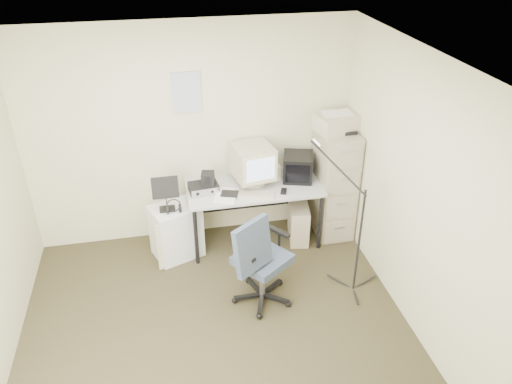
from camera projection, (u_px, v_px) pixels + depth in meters
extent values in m
cube|color=#352F1F|center=(219.00, 338.00, 4.60)|extent=(3.60, 3.60, 0.01)
cube|color=white|center=(204.00, 70.00, 3.34)|extent=(3.60, 3.60, 0.01)
cube|color=beige|center=(192.00, 136.00, 5.49)|extent=(3.60, 0.02, 2.50)
cube|color=beige|center=(421.00, 201.00, 4.28)|extent=(0.02, 3.60, 2.50)
cube|color=white|center=(187.00, 92.00, 5.23)|extent=(0.30, 0.02, 0.44)
cube|color=#BFB288|center=(333.00, 183.00, 5.80)|extent=(0.40, 0.60, 1.30)
cube|color=beige|center=(338.00, 123.00, 5.44)|extent=(0.53, 0.42, 0.18)
cube|color=silver|center=(254.00, 214.00, 5.75)|extent=(1.50, 0.70, 0.73)
cube|color=beige|center=(253.00, 165.00, 5.52)|extent=(0.48, 0.50, 0.45)
cube|color=black|center=(298.00, 167.00, 5.65)|extent=(0.41, 0.42, 0.30)
cube|color=beige|center=(276.00, 173.00, 5.67)|extent=(0.10, 0.10, 0.17)
cube|color=beige|center=(254.00, 194.00, 5.39)|extent=(0.46, 0.27, 0.02)
cube|color=black|center=(284.00, 191.00, 5.44)|extent=(0.09, 0.12, 0.03)
cube|color=black|center=(204.00, 188.00, 5.45)|extent=(0.34, 0.26, 0.09)
cube|color=black|center=(208.00, 178.00, 5.40)|extent=(0.16, 0.15, 0.14)
cube|color=white|center=(226.00, 195.00, 5.38)|extent=(0.31, 0.36, 0.02)
cube|color=beige|center=(298.00, 221.00, 5.87)|extent=(0.30, 0.51, 0.45)
cube|color=#3B455C|center=(262.00, 258.00, 4.79)|extent=(0.84, 0.84, 1.04)
cube|color=silver|center=(176.00, 231.00, 5.55)|extent=(0.61, 0.55, 0.62)
cube|color=black|center=(166.00, 193.00, 5.26)|extent=(0.31, 0.24, 0.41)
torus|color=black|center=(174.00, 208.00, 5.28)|extent=(0.18, 0.18, 0.03)
cylinder|color=black|center=(361.00, 227.00, 4.80)|extent=(0.03, 0.03, 1.54)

